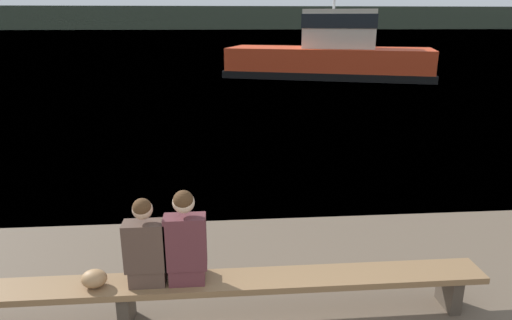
{
  "coord_description": "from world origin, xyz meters",
  "views": [
    {
      "loc": [
        -0.12,
        -1.78,
        3.03
      ],
      "look_at": [
        0.48,
        5.36,
        0.81
      ],
      "focal_mm": 32.0,
      "sensor_mm": 36.0,
      "label": 1
    }
  ],
  "objects_px": {
    "bench_main": "(125,290)",
    "shopping_bag": "(94,279)",
    "person_left": "(146,247)",
    "person_right": "(186,241)",
    "tugboat_red": "(331,56)"
  },
  "relations": [
    {
      "from": "person_right",
      "to": "tugboat_red",
      "type": "height_order",
      "value": "tugboat_red"
    },
    {
      "from": "person_left",
      "to": "shopping_bag",
      "type": "relative_size",
      "value": 3.68
    },
    {
      "from": "bench_main",
      "to": "shopping_bag",
      "type": "distance_m",
      "value": 0.33
    },
    {
      "from": "bench_main",
      "to": "person_left",
      "type": "distance_m",
      "value": 0.54
    },
    {
      "from": "person_right",
      "to": "tugboat_red",
      "type": "relative_size",
      "value": 0.09
    },
    {
      "from": "person_right",
      "to": "shopping_bag",
      "type": "xyz_separation_m",
      "value": [
        -0.92,
        -0.02,
        -0.36
      ]
    },
    {
      "from": "person_left",
      "to": "tugboat_red",
      "type": "height_order",
      "value": "tugboat_red"
    },
    {
      "from": "bench_main",
      "to": "person_right",
      "type": "relative_size",
      "value": 7.49
    },
    {
      "from": "bench_main",
      "to": "person_left",
      "type": "bearing_deg",
      "value": -0.34
    },
    {
      "from": "person_right",
      "to": "person_left",
      "type": "bearing_deg",
      "value": 179.69
    },
    {
      "from": "person_right",
      "to": "tugboat_red",
      "type": "distance_m",
      "value": 21.58
    },
    {
      "from": "person_left",
      "to": "shopping_bag",
      "type": "bearing_deg",
      "value": -177.4
    },
    {
      "from": "person_left",
      "to": "person_right",
      "type": "relative_size",
      "value": 0.93
    },
    {
      "from": "bench_main",
      "to": "shopping_bag",
      "type": "height_order",
      "value": "shopping_bag"
    },
    {
      "from": "person_right",
      "to": "tugboat_red",
      "type": "xyz_separation_m",
      "value": [
        6.48,
        20.58,
        0.2
      ]
    }
  ]
}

